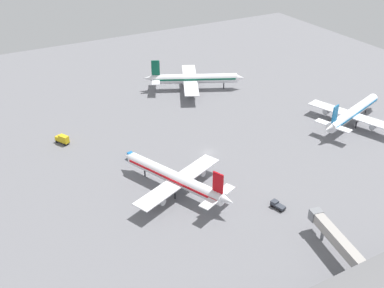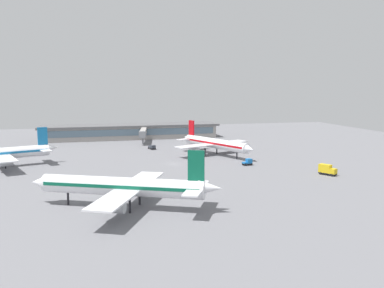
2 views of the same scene
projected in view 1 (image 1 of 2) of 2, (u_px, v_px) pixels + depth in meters
The scene contains 8 objects.
ground at pixel (208, 152), 159.60m from camera, with size 288.00×288.00×0.00m, color slate.
airplane_at_gate at pixel (353, 113), 176.15m from camera, with size 41.82×34.33×13.09m.
airplane_taxiing at pixel (193, 79), 205.53m from camera, with size 42.76×35.54×13.95m.
airplane_distant at pixel (175, 178), 137.41m from camera, with size 33.49×40.50×12.96m.
baggage_tug at pixel (132, 155), 155.67m from camera, with size 3.42×2.58×2.30m.
catering_truck at pixel (63, 139), 164.28m from camera, with size 4.33×5.83×3.30m.
pushback_tractor at pixel (277, 205), 132.08m from camera, with size 3.05×4.72×1.90m.
jet_bridge at pixel (337, 239), 113.39m from camera, with size 7.12×23.36×6.74m.
Camera 1 is at (-70.70, -117.15, 82.40)m, focal length 42.68 mm.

